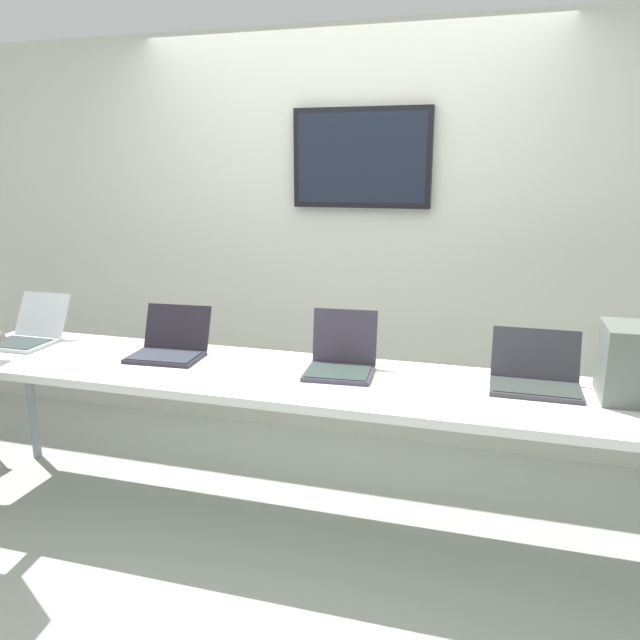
{
  "coord_description": "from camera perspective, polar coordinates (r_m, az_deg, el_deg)",
  "views": [
    {
      "loc": [
        0.93,
        -2.58,
        1.72
      ],
      "look_at": [
        0.13,
        0.19,
        1.0
      ],
      "focal_mm": 34.53,
      "sensor_mm": 36.0,
      "label": 1
    }
  ],
  "objects": [
    {
      "name": "ground",
      "position": [
        3.24,
        -3.26,
        -18.44
      ],
      "size": [
        8.0,
        8.0,
        0.04
      ],
      "primitive_type": "cube",
      "color": "#99A094"
    },
    {
      "name": "laptop_station_3",
      "position": [
        2.86,
        19.32,
        -4.87
      ],
      "size": [
        0.38,
        0.31,
        0.24
      ],
      "color": "#37373D",
      "rests_on": "workbench"
    },
    {
      "name": "workbench",
      "position": [
        2.91,
        -3.47,
        -5.86
      ],
      "size": [
        3.57,
        0.7,
        0.78
      ],
      "color": "silver",
      "rests_on": "ground"
    },
    {
      "name": "laptop_station_2",
      "position": [
        2.91,
        1.98,
        -3.59
      ],
      "size": [
        0.33,
        0.34,
        0.28
      ],
      "color": "#393341",
      "rests_on": "workbench"
    },
    {
      "name": "back_wall",
      "position": [
        3.85,
        2.13,
        7.4
      ],
      "size": [
        8.0,
        0.11,
        2.53
      ],
      "color": "beige",
      "rests_on": "ground"
    },
    {
      "name": "laptop_station_0",
      "position": [
        3.75,
        -25.36,
        -1.04
      ],
      "size": [
        0.31,
        0.38,
        0.25
      ],
      "color": "#AFB5BA",
      "rests_on": "workbench"
    },
    {
      "name": "laptop_station_1",
      "position": [
        3.24,
        -13.75,
        -2.3
      ],
      "size": [
        0.37,
        0.35,
        0.24
      ],
      "color": "#241F29",
      "rests_on": "workbench"
    }
  ]
}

